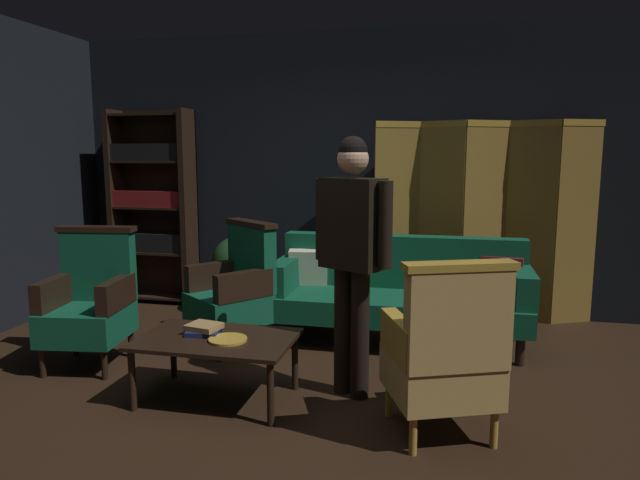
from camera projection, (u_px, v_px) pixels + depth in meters
name	position (u px, v px, depth m)	size (l,w,h in m)	color
ground_plane	(292.00, 405.00, 3.64)	(10.00, 10.00, 0.00)	black
back_wall	(356.00, 173.00, 5.79)	(7.20, 0.10, 2.80)	black
folding_screen	(485.00, 218.00, 5.41)	(2.11, 0.31, 1.90)	olive
bookshelf	(153.00, 204.00, 6.07)	(0.90, 0.32, 2.05)	black
velvet_couch	(400.00, 289.00, 4.85)	(2.12, 0.78, 0.88)	black
coffee_table	(216.00, 344.00, 3.66)	(1.00, 0.64, 0.42)	black
armchair_gilt_accent	(445.00, 354.00, 3.16)	(0.75, 0.75, 1.04)	#B78E33
armchair_wing_left	(90.00, 301.00, 4.28)	(0.66, 0.65, 1.04)	black
armchair_wing_right	(235.00, 288.00, 4.69)	(0.81, 0.81, 1.04)	black
standing_figure	(352.00, 243.00, 3.65)	(0.54, 0.37, 1.70)	black
potted_plant	(236.00, 270.00, 5.65)	(0.49, 0.49, 0.78)	brown
book_navy_cloth	(204.00, 332.00, 3.73)	(0.21, 0.19, 0.03)	navy
book_tan_leather	(204.00, 327.00, 3.72)	(0.20, 0.17, 0.04)	#9E7A47
brass_tray	(228.00, 339.00, 3.59)	(0.24, 0.24, 0.02)	gold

